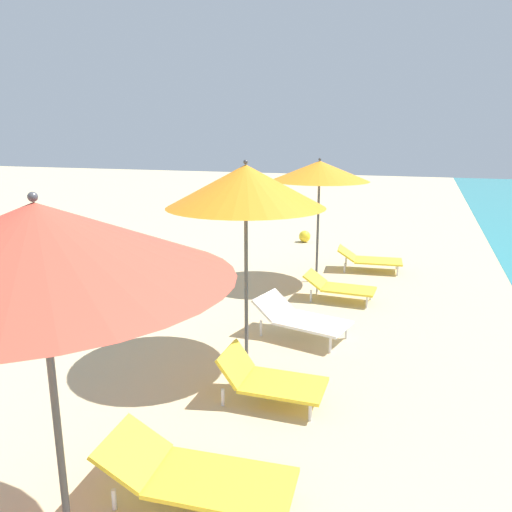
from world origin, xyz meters
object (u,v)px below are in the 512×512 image
umbrella_third (246,186)px  beach_ball (305,236)px  umbrella_farthest (320,171)px  lounger_third_inland (269,379)px  lounger_third_shoreside (301,318)px  umbrella_second (38,242)px  lounger_farthest_shoreside (369,259)px  lounger_second_shoreside (195,474)px  lounger_farthest_inland (339,287)px

umbrella_third → beach_ball: (-1.02, 7.70, -2.20)m
umbrella_farthest → lounger_third_inland: bearing=-84.2°
lounger_third_shoreside → lounger_third_inland: size_ratio=1.27×
umbrella_third → beach_ball: umbrella_third is taller
umbrella_second → lounger_third_inland: umbrella_second is taller
umbrella_second → umbrella_third: umbrella_third is taller
lounger_third_shoreside → lounger_farthest_shoreside: (0.55, 4.16, -0.03)m
umbrella_second → umbrella_third: 3.56m
lounger_third_inland → beach_ball: bearing=100.0°
umbrella_third → lounger_third_shoreside: bearing=63.5°
lounger_third_inland → lounger_farthest_shoreside: bearing=85.1°
lounger_farthest_shoreside → beach_ball: bearing=123.9°
beach_ball → lounger_third_shoreside: bearing=-77.2°
lounger_third_shoreside → beach_ball: bearing=116.0°
beach_ball → umbrella_third: bearing=-82.4°
umbrella_second → umbrella_farthest: (0.14, 7.54, -0.09)m
lounger_second_shoreside → umbrella_third: 3.42m
lounger_third_inland → lounger_farthest_shoreside: (0.44, 6.09, 0.01)m
umbrella_farthest → beach_ball: (-1.14, 3.73, -2.12)m
umbrella_third → lounger_farthest_shoreside: size_ratio=1.83×
lounger_farthest_shoreside → umbrella_farthest: bearing=-133.7°
lounger_farthest_shoreside → lounger_farthest_inland: lounger_farthest_shoreside is taller
umbrella_third → lounger_farthest_inland: size_ratio=2.07×
umbrella_second → lounger_third_inland: bearing=76.5°
umbrella_third → lounger_third_shoreside: (0.50, 1.01, -2.05)m
lounger_second_shoreside → umbrella_farthest: (-0.39, 6.62, 2.04)m
lounger_second_shoreside → lounger_farthest_shoreside: size_ratio=1.13×
lounger_third_shoreside → umbrella_farthest: 3.59m
umbrella_second → beach_ball: (-1.00, 11.27, -2.21)m
beach_ball → lounger_second_shoreside: bearing=-81.6°
lounger_third_inland → lounger_farthest_inland: 3.81m
lounger_second_shoreside → lounger_third_inland: size_ratio=1.40×
umbrella_second → umbrella_farthest: size_ratio=1.05×
umbrella_second → lounger_second_shoreside: 2.37m
lounger_third_inland → umbrella_second: bearing=-104.3°
umbrella_second → lounger_third_shoreside: 5.04m
lounger_third_inland → beach_ball: 8.78m
umbrella_farthest → lounger_farthest_shoreside: (0.94, 1.19, -2.01)m
lounger_farthest_shoreside → lounger_farthest_inland: (-0.29, -2.28, -0.01)m
beach_ball → lounger_third_inland: bearing=-79.3°
lounger_second_shoreside → umbrella_third: (-0.50, 2.64, 2.12)m
lounger_third_inland → lounger_second_shoreside: bearing=-94.5°
umbrella_third → lounger_farthest_inland: umbrella_third is taller
lounger_third_shoreside → umbrella_third: bearing=-103.3°
lounger_farthest_shoreside → beach_ball: 3.28m
umbrella_second → beach_ball: 11.52m
umbrella_second → umbrella_farthest: 7.54m
umbrella_farthest → lounger_farthest_inland: (0.65, -1.09, -2.01)m
lounger_farthest_shoreside → beach_ball: (-2.08, 2.54, -0.11)m
umbrella_third → lounger_farthest_inland: bearing=75.2°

